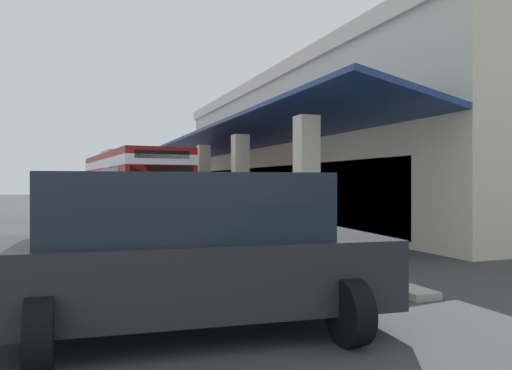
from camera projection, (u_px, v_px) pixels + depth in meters
ground at (304, 221)px, 23.82m from camera, size 120.00×120.00×0.00m
curb_strip at (191, 220)px, 23.38m from camera, size 33.43×0.50×0.12m
plaza_building at (366, 150)px, 26.68m from camera, size 28.16×15.70×7.18m
transit_bus at (130, 182)px, 22.12m from camera, size 11.40×3.59×3.34m
parked_suv_charcoal at (191, 250)px, 6.11m from camera, size 2.96×4.94×1.97m
pedestrian at (79, 220)px, 12.66m from camera, size 0.35×0.66×1.60m
potted_palm at (192, 201)px, 30.19m from camera, size 2.01×1.79×2.75m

